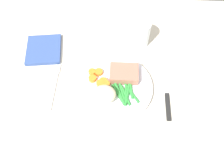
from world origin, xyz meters
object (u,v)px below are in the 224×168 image
at_px(meat_portion, 123,74).
at_px(knife, 166,91).
at_px(napkin, 43,50).
at_px(dinner_plate, 112,87).
at_px(fork, 54,86).
at_px(water_glass, 139,35).

height_order(meat_portion, knife, meat_portion).
height_order(meat_portion, napkin, meat_portion).
height_order(dinner_plate, napkin, dinner_plate).
bearing_deg(fork, knife, 3.55).
distance_m(fork, water_glass, 0.33).
distance_m(meat_portion, napkin, 0.29).
bearing_deg(meat_portion, napkin, 159.49).
height_order(water_glass, napkin, water_glass).
distance_m(fork, knife, 0.34).
bearing_deg(water_glass, napkin, -170.50).
distance_m(dinner_plate, meat_portion, 0.05).
xyz_separation_m(dinner_plate, napkin, (-0.24, 0.14, -0.00)).
bearing_deg(water_glass, meat_portion, -107.14).
distance_m(fork, napkin, 0.15).
bearing_deg(water_glass, fork, -142.94).
xyz_separation_m(water_glass, napkin, (-0.32, -0.05, -0.03)).
bearing_deg(water_glass, knife, -67.04).
distance_m(knife, napkin, 0.43).
distance_m(meat_portion, knife, 0.14).
relative_size(dinner_plate, napkin, 1.93).
xyz_separation_m(meat_portion, napkin, (-0.27, 0.10, -0.02)).
bearing_deg(knife, dinner_plate, -178.26).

